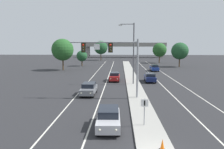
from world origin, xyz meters
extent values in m
cube|color=#9E9B93|center=(0.00, 18.00, 0.07)|extent=(2.40, 110.00, 0.15)
cube|color=silver|center=(-4.70, 25.00, 0.00)|extent=(0.14, 100.00, 0.01)
cube|color=silver|center=(4.70, 25.00, 0.00)|extent=(0.14, 100.00, 0.01)
cube|color=silver|center=(-8.00, 25.00, 0.00)|extent=(0.14, 100.00, 0.01)
cube|color=silver|center=(8.00, 25.00, 0.00)|extent=(0.14, 100.00, 0.01)
cylinder|color=gray|center=(-0.13, 14.41, 3.75)|extent=(0.24, 0.24, 7.20)
cylinder|color=gray|center=(-4.27, 14.41, 6.95)|extent=(8.28, 0.16, 0.16)
cube|color=black|center=(-3.44, 14.45, 6.30)|extent=(0.56, 0.06, 1.20)
cube|color=#38330F|center=(-3.44, 14.41, 6.30)|extent=(0.32, 0.32, 1.00)
sphere|color=red|center=(-3.44, 14.24, 6.62)|extent=(0.22, 0.22, 0.22)
sphere|color=#282828|center=(-3.44, 14.24, 6.30)|extent=(0.22, 0.22, 0.22)
sphere|color=#282828|center=(-3.44, 14.24, 5.98)|extent=(0.22, 0.22, 0.22)
cube|color=black|center=(-6.75, 14.45, 6.30)|extent=(0.56, 0.06, 1.20)
cube|color=#38330F|center=(-6.75, 14.41, 6.30)|extent=(0.32, 0.32, 1.00)
sphere|color=red|center=(-6.75, 14.24, 6.62)|extent=(0.22, 0.22, 0.22)
sphere|color=#282828|center=(-6.75, 14.24, 6.30)|extent=(0.22, 0.22, 0.22)
sphere|color=#282828|center=(-6.75, 14.24, 5.98)|extent=(0.22, 0.22, 0.22)
cube|color=white|center=(-5.10, 14.39, 6.40)|extent=(0.70, 0.04, 0.70)
cylinder|color=gray|center=(-0.28, 5.04, 1.25)|extent=(0.08, 0.08, 2.20)
cube|color=white|center=(-0.28, 5.01, 2.00)|extent=(0.60, 0.03, 0.60)
cube|color=black|center=(-0.28, 4.99, 2.00)|extent=(0.12, 0.01, 0.44)
cylinder|color=#4C4C51|center=(-0.04, 23.79, 5.15)|extent=(0.20, 0.20, 10.00)
cylinder|color=#4C4C51|center=(-1.14, 23.79, 9.95)|extent=(2.20, 0.12, 0.12)
cube|color=#B7B7B2|center=(-2.24, 23.79, 9.80)|extent=(0.56, 0.28, 0.20)
cube|color=#B7B7BC|center=(-3.16, 4.68, 0.67)|extent=(1.91, 4.45, 0.70)
cube|color=black|center=(-3.17, 4.90, 1.30)|extent=(1.64, 2.42, 0.56)
sphere|color=#EAE5C6|center=(-2.53, 2.51, 0.72)|extent=(0.18, 0.18, 0.18)
sphere|color=#EAE5C6|center=(-3.68, 2.48, 0.72)|extent=(0.18, 0.18, 0.18)
cylinder|color=black|center=(-2.32, 3.20, 0.32)|extent=(0.24, 0.65, 0.64)
cylinder|color=black|center=(-3.92, 3.16, 0.32)|extent=(0.24, 0.65, 0.64)
cylinder|color=black|center=(-2.40, 6.20, 0.32)|extent=(0.24, 0.65, 0.64)
cylinder|color=black|center=(-4.00, 6.16, 0.32)|extent=(0.24, 0.65, 0.64)
cube|color=slate|center=(-6.43, 16.13, 0.67)|extent=(1.89, 4.43, 0.70)
cube|color=black|center=(-6.43, 16.35, 1.30)|extent=(1.63, 2.41, 0.56)
sphere|color=#EAE5C6|center=(-5.90, 13.94, 0.72)|extent=(0.18, 0.18, 0.18)
sphere|color=#EAE5C6|center=(-7.05, 13.97, 0.72)|extent=(0.18, 0.18, 0.18)
cylinder|color=black|center=(-5.66, 14.62, 0.32)|extent=(0.23, 0.64, 0.64)
cylinder|color=black|center=(-7.26, 14.65, 0.32)|extent=(0.23, 0.64, 0.64)
cylinder|color=black|center=(-5.60, 17.62, 0.32)|extent=(0.23, 0.64, 0.64)
cylinder|color=black|center=(-7.20, 17.65, 0.32)|extent=(0.23, 0.64, 0.64)
cube|color=maroon|center=(-3.25, 27.34, 0.67)|extent=(1.87, 4.43, 0.70)
cube|color=black|center=(-3.25, 27.56, 1.30)|extent=(1.62, 2.40, 0.56)
sphere|color=#EAE5C6|center=(-2.71, 25.15, 0.72)|extent=(0.18, 0.18, 0.18)
sphere|color=#EAE5C6|center=(-3.87, 25.17, 0.72)|extent=(0.18, 0.18, 0.18)
cylinder|color=black|center=(-2.48, 25.83, 0.32)|extent=(0.23, 0.64, 0.64)
cylinder|color=black|center=(-4.08, 25.86, 0.32)|extent=(0.23, 0.64, 0.64)
cylinder|color=black|center=(-2.43, 28.83, 0.32)|extent=(0.23, 0.64, 0.64)
cylinder|color=black|center=(-4.03, 28.85, 0.32)|extent=(0.23, 0.64, 0.64)
cube|color=#141E4C|center=(3.14, 26.67, 0.67)|extent=(1.90, 4.44, 0.70)
cube|color=black|center=(3.13, 26.45, 1.30)|extent=(1.64, 2.41, 0.56)
sphere|color=#EAE5C6|center=(2.61, 28.87, 0.72)|extent=(0.18, 0.18, 0.18)
sphere|color=#EAE5C6|center=(3.76, 28.84, 0.72)|extent=(0.18, 0.18, 0.18)
cylinder|color=black|center=(2.37, 28.19, 0.32)|extent=(0.23, 0.64, 0.64)
cylinder|color=black|center=(3.97, 28.16, 0.32)|extent=(0.23, 0.64, 0.64)
cylinder|color=black|center=(2.30, 25.19, 0.32)|extent=(0.23, 0.64, 0.64)
cylinder|color=black|center=(3.90, 25.16, 0.32)|extent=(0.23, 0.64, 0.64)
cube|color=navy|center=(6.44, 42.82, 0.67)|extent=(1.81, 4.41, 0.70)
cube|color=black|center=(6.44, 42.60, 1.30)|extent=(1.59, 2.38, 0.56)
sphere|color=#EAE5C6|center=(5.87, 45.01, 0.72)|extent=(0.18, 0.18, 0.18)
sphere|color=#EAE5C6|center=(7.02, 45.00, 0.72)|extent=(0.18, 0.18, 0.18)
cylinder|color=black|center=(5.64, 44.33, 0.32)|extent=(0.22, 0.64, 0.64)
cylinder|color=black|center=(7.24, 44.32, 0.32)|extent=(0.22, 0.64, 0.64)
cylinder|color=black|center=(5.63, 41.33, 0.32)|extent=(0.22, 0.64, 0.64)
cylinder|color=black|center=(7.23, 41.32, 0.32)|extent=(0.22, 0.64, 0.64)
cone|color=orange|center=(0.38, 0.79, 0.54)|extent=(0.28, 0.28, 0.70)
cube|color=gray|center=(0.00, 101.59, 6.20)|extent=(42.40, 6.40, 1.10)
cube|color=gray|center=(0.00, 98.59, 7.20)|extent=(42.40, 0.36, 0.90)
cube|color=gray|center=(-19.20, 101.59, 2.83)|extent=(1.80, 2.40, 5.65)
cube|color=gray|center=(19.20, 101.59, 2.83)|extent=(1.80, 2.40, 5.65)
cylinder|color=#4C3823|center=(15.54, 53.34, 1.38)|extent=(0.36, 0.36, 2.76)
sphere|color=#1E4C28|center=(15.54, 53.34, 4.78)|extent=(5.05, 5.05, 5.05)
cylinder|color=#4C3823|center=(-10.48, 80.19, 1.57)|extent=(0.36, 0.36, 3.14)
sphere|color=#1E4C28|center=(-10.48, 80.19, 5.43)|extent=(5.73, 5.73, 5.73)
cylinder|color=#4C3823|center=(-14.16, 54.83, 0.92)|extent=(0.36, 0.36, 1.83)
sphere|color=#1E4C28|center=(-14.16, 54.83, 3.17)|extent=(3.35, 3.35, 3.35)
cylinder|color=#4C3823|center=(-17.15, 43.61, 1.55)|extent=(0.36, 0.36, 3.09)
sphere|color=#235623|center=(-17.15, 43.61, 5.36)|extent=(5.66, 5.66, 5.66)
cylinder|color=#4C3823|center=(11.99, 67.01, 1.38)|extent=(0.36, 0.36, 2.75)
sphere|color=#235623|center=(11.99, 67.01, 4.76)|extent=(5.03, 5.03, 5.03)
camera|label=1|loc=(-2.27, -11.92, 6.66)|focal=34.57mm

